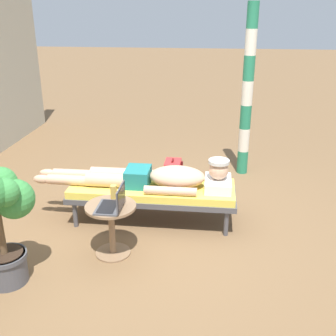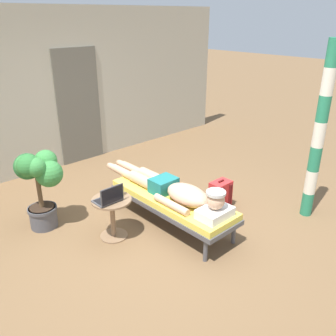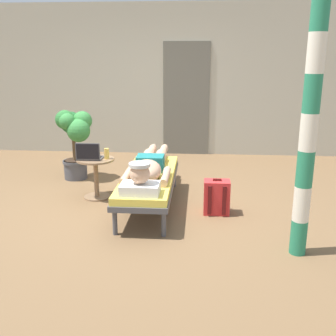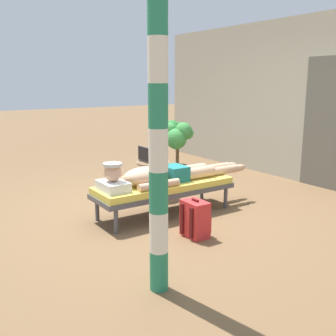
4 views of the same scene
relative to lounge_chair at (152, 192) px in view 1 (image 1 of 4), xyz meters
name	(u,v)px [view 1 (image 1 of 4)]	position (x,y,z in m)	size (l,w,h in m)	color
ground_plane	(147,230)	(-0.24, 0.03, -0.35)	(40.00, 40.00, 0.00)	brown
lounge_chair	(152,192)	(0.00, 0.00, 0.00)	(0.61, 1.83, 0.42)	#4C4C51
person_reclining	(156,177)	(0.00, -0.04, 0.17)	(0.53, 2.17, 0.33)	white
side_table	(111,221)	(-0.72, 0.28, 0.01)	(0.48, 0.48, 0.52)	#8C6B4C
laptop	(114,203)	(-0.78, 0.23, 0.24)	(0.31, 0.24, 0.23)	#4C4C51
drink_glass	(114,192)	(-0.57, 0.29, 0.25)	(0.06, 0.06, 0.14)	gold
backpack	(172,176)	(0.81, -0.14, -0.15)	(0.30, 0.26, 0.42)	red
porch_post	(247,93)	(1.54, -1.07, 0.81)	(0.15, 0.15, 2.31)	#267F59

